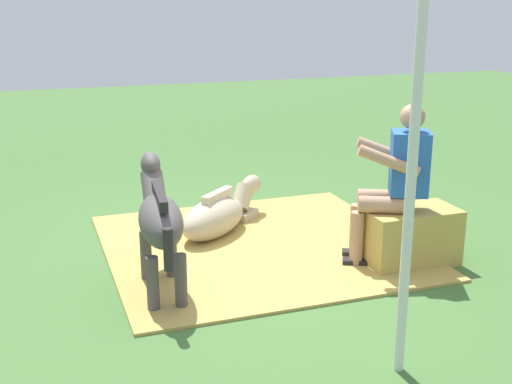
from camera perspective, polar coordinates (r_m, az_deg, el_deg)
ground_plane at (r=5.72m, az=-0.37°, el=-5.89°), size 24.00×24.00×0.00m
hay_patch at (r=6.01m, az=0.17°, el=-4.63°), size 2.66×2.58×0.02m
hay_bale at (r=5.73m, az=13.05°, el=-3.73°), size 0.78×0.43×0.48m
person_seated at (r=5.54m, az=11.77°, el=1.21°), size 0.72×0.59×1.36m
pony_standing at (r=5.03m, az=-8.28°, el=-2.20°), size 0.40×1.35×0.95m
pony_lying at (r=6.31m, az=-3.21°, el=-1.92°), size 1.17×1.10×0.42m
soda_bottle at (r=6.37m, az=15.48°, el=-2.90°), size 0.07×0.07×0.27m
tent_pole_left at (r=3.78m, az=13.21°, el=1.79°), size 0.06×0.06×2.49m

